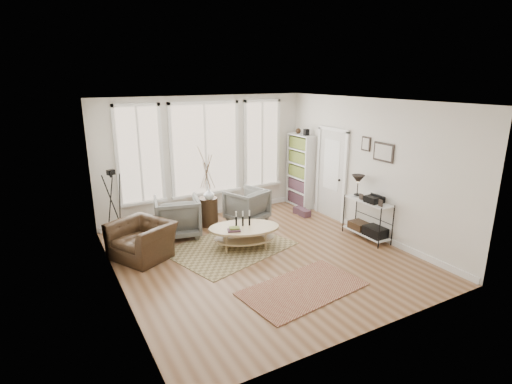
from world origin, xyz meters
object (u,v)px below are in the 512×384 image
low_shelf (367,215)px  accent_chair (142,240)px  armchair_right (247,205)px  armchair_left (177,217)px  bookcase (301,171)px  coffee_table (244,231)px  side_table (208,188)px

low_shelf → accent_chair: low_shelf is taller
armchair_right → accent_chair: size_ratio=0.80×
armchair_left → armchair_right: armchair_left is taller
armchair_left → armchair_right: bearing=-164.2°
bookcase → armchair_right: 1.90m
armchair_right → coffee_table: bearing=39.5°
coffee_table → armchair_left: armchair_left is taller
armchair_right → bookcase: bearing=170.6°
armchair_left → side_table: 0.97m
low_shelf → accent_chair: (-4.38, 1.37, -0.17)m
coffee_table → side_table: size_ratio=0.88×
coffee_table → accent_chair: bearing=163.5°
low_shelf → side_table: (-2.63, 2.35, 0.37)m
low_shelf → armchair_left: (-3.45, 2.08, -0.08)m
bookcase → armchair_right: bearing=-168.8°
bookcase → side_table: bookcase is taller
low_shelf → armchair_left: 4.03m
bookcase → coffee_table: bearing=-146.3°
coffee_table → accent_chair: accent_chair is taller
accent_chair → bookcase: bearing=76.3°
armchair_left → coffee_table: bearing=139.8°
armchair_left → armchair_right: size_ratio=1.11×
accent_chair → armchair_right: bearing=78.4°
bookcase → coffee_table: bookcase is taller
low_shelf → coffee_table: low_shelf is taller
low_shelf → armchair_right: size_ratio=1.53×
low_shelf → accent_chair: bearing=162.6°
bookcase → armchair_left: bookcase is taller
low_shelf → coffee_table: 2.63m
armchair_left → accent_chair: armchair_left is taller
low_shelf → coffee_table: size_ratio=0.81×
coffee_table → armchair_right: size_ratio=1.89×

